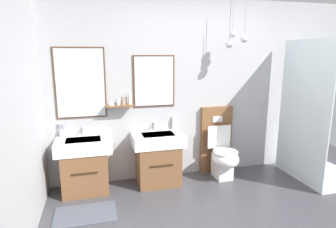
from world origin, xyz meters
name	(u,v)px	position (x,y,z in m)	size (l,w,h in m)	color
wall_back	(202,89)	(-0.02, 1.70, 1.26)	(4.62, 0.54, 2.51)	#A8A8AA
bath_mat	(86,214)	(-1.71, 0.84, 0.01)	(0.68, 0.44, 0.01)	#474C56
vanity_sink_left	(85,164)	(-1.71, 1.43, 0.38)	(0.69, 0.49, 0.71)	brown
tap_on_left_sink	(83,130)	(-1.71, 1.61, 0.78)	(0.03, 0.13, 0.11)	silver
vanity_sink_right	(158,157)	(-0.75, 1.43, 0.38)	(0.69, 0.49, 0.71)	brown
tap_on_right_sink	(155,125)	(-0.75, 1.61, 0.78)	(0.03, 0.13, 0.11)	silver
toilet	(220,151)	(0.19, 1.44, 0.38)	(0.48, 0.62, 1.00)	brown
toothbrush_cup	(62,132)	(-1.97, 1.60, 0.77)	(0.07, 0.07, 0.21)	silver
soap_dispenser	(174,123)	(-0.47, 1.61, 0.79)	(0.06, 0.06, 0.19)	white
shower_tray	(314,149)	(1.45, 1.03, 0.43)	(0.87, 0.97, 1.95)	white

